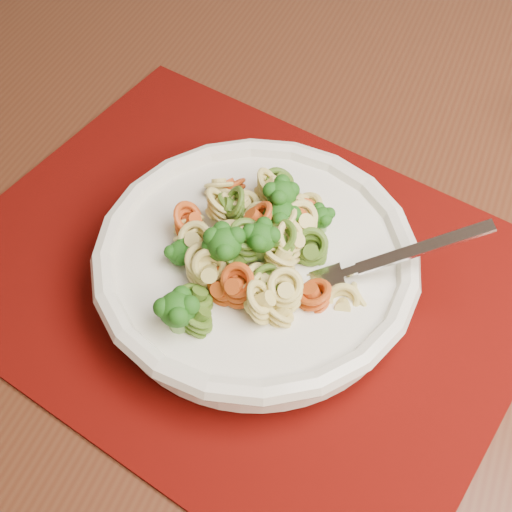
{
  "coord_description": "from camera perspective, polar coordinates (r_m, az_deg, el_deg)",
  "views": [
    {
      "loc": [
        -0.71,
        0.25,
        1.21
      ],
      "look_at": [
        -0.69,
        0.62,
        0.75
      ],
      "focal_mm": 50.0,
      "sensor_mm": 36.0,
      "label": 1
    }
  ],
  "objects": [
    {
      "name": "pasta_broccoli_heap",
      "position": [
        0.59,
        -0.0,
        0.36
      ],
      "size": [
        0.23,
        0.23,
        0.06
      ],
      "primitive_type": null,
      "color": "tan",
      "rests_on": "pasta_bowl"
    },
    {
      "name": "fork",
      "position": [
        0.57,
        5.73,
        -1.83
      ],
      "size": [
        0.18,
        0.04,
        0.08
      ],
      "primitive_type": null,
      "rotation": [
        0.0,
        -0.35,
        0.1
      ],
      "color": "silver",
      "rests_on": "pasta_bowl"
    },
    {
      "name": "pasta_bowl",
      "position": [
        0.6,
        0.0,
        -0.54
      ],
      "size": [
        0.27,
        0.27,
        0.05
      ],
      "color": "white",
      "rests_on": "placemat"
    },
    {
      "name": "dining_table",
      "position": [
        0.73,
        2.46,
        -2.66
      ],
      "size": [
        1.73,
        1.47,
        0.71
      ],
      "rotation": [
        0.0,
        0.0,
        -0.43
      ],
      "color": "#492514",
      "rests_on": "ground"
    },
    {
      "name": "placemat",
      "position": [
        0.63,
        -1.29,
        -1.53
      ],
      "size": [
        0.62,
        0.6,
        0.0
      ],
      "primitive_type": "cube",
      "rotation": [
        0.0,
        0.0,
        -0.64
      ],
      "color": "#540603",
      "rests_on": "dining_table"
    }
  ]
}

